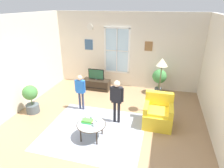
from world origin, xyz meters
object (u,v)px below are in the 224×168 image
object	(u,v)px
armchair	(158,114)
book_stack	(87,121)
person_black_shirt	(117,97)
floor_lamp	(162,68)
cup	(95,124)
person_blue_shirt	(80,88)
tv_stand	(97,84)
potted_plant_by_window	(159,78)
remote_near_books	(94,122)
remote_near_cup	(91,119)
potted_plant_corner	(31,98)
television	(96,74)
coffee_table	(91,125)

from	to	relation	value
armchair	book_stack	world-z (taller)	armchair
armchair	book_stack	size ratio (longest dim) A/B	3.17
person_black_shirt	floor_lamp	size ratio (longest dim) A/B	0.73
armchair	cup	distance (m)	1.80
floor_lamp	cup	bearing A→B (deg)	-129.16
armchair	person_blue_shirt	bearing A→B (deg)	174.49
tv_stand	potted_plant_by_window	size ratio (longest dim) A/B	1.10
armchair	potted_plant_by_window	size ratio (longest dim) A/B	0.93
remote_near_books	remote_near_cup	bearing A→B (deg)	141.87
armchair	potted_plant_corner	xyz separation A→B (m)	(-3.72, -0.34, 0.17)
television	potted_plant_by_window	distance (m)	2.34
tv_stand	person_black_shirt	xyz separation A→B (m)	(1.29, -1.98, 0.59)
tv_stand	remote_near_books	bearing A→B (deg)	-71.51
coffee_table	floor_lamp	world-z (taller)	floor_lamp
book_stack	cup	world-z (taller)	cup
armchair	remote_near_cup	size ratio (longest dim) A/B	6.21
person_black_shirt	tv_stand	bearing A→B (deg)	123.11
tv_stand	cup	size ratio (longest dim) A/B	9.94
person_black_shirt	person_blue_shirt	distance (m)	1.31
person_black_shirt	potted_plant_by_window	xyz separation A→B (m)	(1.03, 2.21, -0.16)
book_stack	potted_plant_corner	distance (m)	2.15
tv_stand	person_black_shirt	distance (m)	2.44
television	potted_plant_by_window	size ratio (longest dim) A/B	0.66
remote_near_books	person_black_shirt	distance (m)	0.93
remote_near_books	armchair	bearing A→B (deg)	32.50
armchair	potted_plant_by_window	distance (m)	2.05
armchair	floor_lamp	distance (m)	1.29
tv_stand	floor_lamp	world-z (taller)	floor_lamp
person_blue_shirt	potted_plant_by_window	distance (m)	2.90
armchair	coffee_table	bearing A→B (deg)	-146.46
coffee_table	potted_plant_by_window	bearing A→B (deg)	64.40
potted_plant_corner	person_blue_shirt	bearing A→B (deg)	22.53
remote_near_books	person_blue_shirt	distance (m)	1.49
potted_plant_by_window	person_blue_shirt	bearing A→B (deg)	-141.58
tv_stand	potted_plant_corner	bearing A→B (deg)	-121.56
potted_plant_by_window	potted_plant_corner	bearing A→B (deg)	-146.93
television	floor_lamp	size ratio (longest dim) A/B	0.36
armchair	cup	world-z (taller)	armchair
television	person_blue_shirt	bearing A→B (deg)	-88.05
television	coffee_table	distance (m)	2.96
television	potted_plant_corner	xyz separation A→B (m)	(-1.32, -2.14, -0.13)
tv_stand	book_stack	distance (m)	2.88
armchair	tv_stand	bearing A→B (deg)	143.19
potted_plant_by_window	floor_lamp	size ratio (longest dim) A/B	0.54
coffee_table	remote_near_cup	xyz separation A→B (m)	(-0.08, 0.18, 0.04)
person_blue_shirt	potted_plant_corner	xyz separation A→B (m)	(-1.37, -0.57, -0.22)
person_black_shirt	remote_near_books	bearing A→B (deg)	-116.17
coffee_table	person_black_shirt	bearing A→B (deg)	62.89
cup	floor_lamp	size ratio (longest dim) A/B	0.06
remote_near_cup	person_black_shirt	size ratio (longest dim) A/B	0.11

